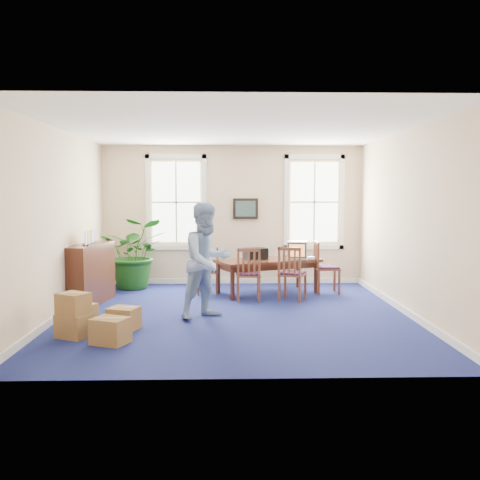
{
  "coord_description": "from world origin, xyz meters",
  "views": [
    {
      "loc": [
        -0.17,
        -9.16,
        2.1
      ],
      "look_at": [
        0.1,
        0.6,
        1.25
      ],
      "focal_mm": 40.0,
      "sensor_mm": 36.0,
      "label": 1
    }
  ],
  "objects_px": {
    "conference_table": "(267,276)",
    "chair_near_left": "(248,274)",
    "potted_plant": "(135,253)",
    "credenza": "(90,273)",
    "cardboard_boxes": "(87,313)",
    "crt_tv": "(297,250)",
    "man": "(207,261)"
  },
  "relations": [
    {
      "from": "potted_plant",
      "to": "cardboard_boxes",
      "type": "xyz_separation_m",
      "value": [
        -0.05,
        -3.98,
        -0.44
      ]
    },
    {
      "from": "crt_tv",
      "to": "credenza",
      "type": "xyz_separation_m",
      "value": [
        -4.1,
        -1.04,
        -0.32
      ]
    },
    {
      "from": "conference_table",
      "to": "credenza",
      "type": "relative_size",
      "value": 1.41
    },
    {
      "from": "conference_table",
      "to": "crt_tv",
      "type": "relative_size",
      "value": 4.71
    },
    {
      "from": "conference_table",
      "to": "credenza",
      "type": "height_order",
      "value": "credenza"
    },
    {
      "from": "credenza",
      "to": "chair_near_left",
      "type": "bearing_deg",
      "value": 13.96
    },
    {
      "from": "conference_table",
      "to": "crt_tv",
      "type": "height_order",
      "value": "crt_tv"
    },
    {
      "from": "chair_near_left",
      "to": "potted_plant",
      "type": "height_order",
      "value": "potted_plant"
    },
    {
      "from": "cardboard_boxes",
      "to": "conference_table",
      "type": "bearing_deg",
      "value": 48.2
    },
    {
      "from": "credenza",
      "to": "potted_plant",
      "type": "xyz_separation_m",
      "value": [
        0.58,
        1.69,
        0.19
      ]
    },
    {
      "from": "chair_near_left",
      "to": "man",
      "type": "height_order",
      "value": "man"
    },
    {
      "from": "chair_near_left",
      "to": "potted_plant",
      "type": "bearing_deg",
      "value": -30.26
    },
    {
      "from": "credenza",
      "to": "cardboard_boxes",
      "type": "bearing_deg",
      "value": -67.97
    },
    {
      "from": "man",
      "to": "potted_plant",
      "type": "bearing_deg",
      "value": 81.07
    },
    {
      "from": "chair_near_left",
      "to": "cardboard_boxes",
      "type": "height_order",
      "value": "chair_near_left"
    },
    {
      "from": "man",
      "to": "cardboard_boxes",
      "type": "relative_size",
      "value": 1.62
    },
    {
      "from": "conference_table",
      "to": "credenza",
      "type": "distance_m",
      "value": 3.61
    },
    {
      "from": "crt_tv",
      "to": "chair_near_left",
      "type": "relative_size",
      "value": 0.43
    },
    {
      "from": "cardboard_boxes",
      "to": "potted_plant",
      "type": "bearing_deg",
      "value": 89.33
    },
    {
      "from": "potted_plant",
      "to": "cardboard_boxes",
      "type": "height_order",
      "value": "potted_plant"
    },
    {
      "from": "chair_near_left",
      "to": "cardboard_boxes",
      "type": "relative_size",
      "value": 0.87
    },
    {
      "from": "credenza",
      "to": "potted_plant",
      "type": "bearing_deg",
      "value": 80.16
    },
    {
      "from": "conference_table",
      "to": "chair_near_left",
      "type": "height_order",
      "value": "chair_near_left"
    },
    {
      "from": "potted_plant",
      "to": "cardboard_boxes",
      "type": "distance_m",
      "value": 4.01
    },
    {
      "from": "conference_table",
      "to": "cardboard_boxes",
      "type": "height_order",
      "value": "conference_table"
    },
    {
      "from": "crt_tv",
      "to": "credenza",
      "type": "height_order",
      "value": "credenza"
    },
    {
      "from": "credenza",
      "to": "potted_plant",
      "type": "distance_m",
      "value": 1.79
    },
    {
      "from": "crt_tv",
      "to": "potted_plant",
      "type": "xyz_separation_m",
      "value": [
        -3.52,
        0.65,
        -0.13
      ]
    },
    {
      "from": "chair_near_left",
      "to": "crt_tv",
      "type": "bearing_deg",
      "value": -144.08
    },
    {
      "from": "chair_near_left",
      "to": "cardboard_boxes",
      "type": "bearing_deg",
      "value": 45.54
    },
    {
      "from": "chair_near_left",
      "to": "man",
      "type": "xyz_separation_m",
      "value": [
        -0.76,
        -1.47,
        0.45
      ]
    },
    {
      "from": "conference_table",
      "to": "crt_tv",
      "type": "bearing_deg",
      "value": -17.66
    }
  ]
}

